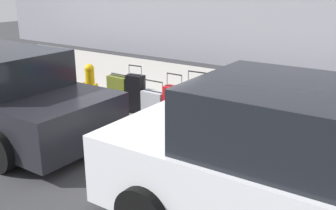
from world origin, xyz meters
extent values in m
plane|color=#333335|center=(0.00, 0.00, 0.00)|extent=(40.00, 40.00, 0.00)
cube|color=#ADA89E|center=(0.00, -2.50, 0.07)|extent=(18.00, 5.00, 0.14)
cube|color=black|center=(-3.49, -0.44, 0.53)|extent=(0.48, 0.19, 0.77)
cube|color=black|center=(-3.49, -0.44, 0.53)|extent=(0.49, 0.04, 0.79)
cylinder|color=gray|center=(-3.70, -0.44, 1.01)|extent=(0.02, 0.02, 0.21)
cylinder|color=gray|center=(-3.28, -0.44, 1.01)|extent=(0.02, 0.02, 0.21)
cylinder|color=black|center=(-3.49, -0.44, 1.12)|extent=(0.42, 0.03, 0.02)
cylinder|color=black|center=(-3.70, -0.44, 0.16)|extent=(0.04, 0.02, 0.04)
cylinder|color=black|center=(-3.28, -0.44, 0.16)|extent=(0.04, 0.02, 0.04)
cube|color=#59601E|center=(-2.98, -0.54, 0.50)|extent=(0.44, 0.26, 0.72)
cube|color=black|center=(-2.98, -0.54, 0.50)|extent=(0.44, 0.06, 0.73)
cylinder|color=gray|center=(-3.17, -0.53, 0.99)|extent=(0.02, 0.02, 0.26)
cylinder|color=gray|center=(-2.80, -0.54, 0.99)|extent=(0.02, 0.02, 0.26)
cylinder|color=black|center=(-2.98, -0.54, 1.12)|extent=(0.37, 0.04, 0.02)
cylinder|color=black|center=(-3.17, -0.53, 0.16)|extent=(0.04, 0.02, 0.04)
cylinder|color=black|center=(-2.79, -0.54, 0.16)|extent=(0.04, 0.02, 0.04)
cube|color=#0F606B|center=(-2.53, -0.45, 0.44)|extent=(0.38, 0.27, 0.60)
cube|color=black|center=(-2.53, -0.45, 0.44)|extent=(0.37, 0.07, 0.61)
cylinder|color=gray|center=(-2.68, -0.44, 0.87)|extent=(0.02, 0.02, 0.26)
cylinder|color=gray|center=(-2.38, -0.46, 0.87)|extent=(0.02, 0.02, 0.26)
cylinder|color=black|center=(-2.53, -0.45, 1.01)|extent=(0.30, 0.05, 0.02)
cylinder|color=black|center=(-2.69, -0.44, 0.16)|extent=(0.05, 0.02, 0.04)
cylinder|color=black|center=(-2.38, -0.46, 0.16)|extent=(0.05, 0.02, 0.04)
cube|color=navy|center=(-2.05, -0.46, 0.49)|extent=(0.50, 0.20, 0.70)
cube|color=black|center=(-2.05, -0.46, 0.49)|extent=(0.51, 0.04, 0.71)
cylinder|color=gray|center=(-2.27, -0.46, 0.86)|extent=(0.02, 0.02, 0.04)
cylinder|color=gray|center=(-1.83, -0.46, 0.86)|extent=(0.02, 0.02, 0.04)
cylinder|color=black|center=(-2.05, -0.46, 0.88)|extent=(0.44, 0.03, 0.02)
cylinder|color=black|center=(-2.27, -0.46, 0.16)|extent=(0.04, 0.02, 0.04)
cylinder|color=black|center=(-1.82, -0.46, 0.16)|extent=(0.04, 0.02, 0.04)
cube|color=maroon|center=(-1.53, -0.51, 0.51)|extent=(0.44, 0.22, 0.73)
cube|color=black|center=(-1.53, -0.51, 0.51)|extent=(0.44, 0.06, 0.75)
cylinder|color=gray|center=(-1.71, -0.52, 1.02)|extent=(0.02, 0.02, 0.29)
cylinder|color=gray|center=(-1.34, -0.50, 1.02)|extent=(0.02, 0.02, 0.29)
cylinder|color=black|center=(-1.53, -0.51, 1.16)|extent=(0.37, 0.05, 0.02)
cylinder|color=black|center=(-1.72, -0.52, 0.16)|extent=(0.05, 0.02, 0.04)
cylinder|color=black|center=(-1.34, -0.50, 0.16)|extent=(0.05, 0.02, 0.04)
cube|color=red|center=(-1.06, -0.46, 0.48)|extent=(0.39, 0.23, 0.69)
cube|color=black|center=(-1.06, -0.46, 0.48)|extent=(0.40, 0.05, 0.70)
cylinder|color=gray|center=(-1.23, -0.46, 0.95)|extent=(0.02, 0.02, 0.24)
cylinder|color=gray|center=(-0.90, -0.46, 0.95)|extent=(0.02, 0.02, 0.24)
cylinder|color=black|center=(-1.06, -0.46, 1.07)|extent=(0.33, 0.03, 0.02)
cylinder|color=black|center=(-1.23, -0.46, 0.16)|extent=(0.04, 0.02, 0.04)
cylinder|color=black|center=(-0.89, -0.46, 0.16)|extent=(0.04, 0.02, 0.04)
cube|color=#9EA0A8|center=(-0.58, -0.47, 0.40)|extent=(0.48, 0.25, 0.52)
cube|color=black|center=(-0.58, -0.47, 0.40)|extent=(0.48, 0.05, 0.53)
cylinder|color=gray|center=(-0.78, -0.47, 0.76)|extent=(0.02, 0.02, 0.21)
cylinder|color=gray|center=(-0.37, -0.47, 0.76)|extent=(0.02, 0.02, 0.21)
cylinder|color=black|center=(-0.58, -0.47, 0.86)|extent=(0.41, 0.03, 0.02)
cylinder|color=black|center=(-0.79, -0.47, 0.16)|extent=(0.04, 0.02, 0.04)
cylinder|color=black|center=(-0.37, -0.47, 0.16)|extent=(0.04, 0.02, 0.04)
cube|color=black|center=(-0.11, -0.49, 0.53)|extent=(0.37, 0.24, 0.77)
cube|color=black|center=(-0.11, -0.49, 0.53)|extent=(0.36, 0.07, 0.79)
cylinder|color=gray|center=(-0.26, -0.50, 1.01)|extent=(0.02, 0.02, 0.19)
cylinder|color=gray|center=(0.04, -0.47, 1.01)|extent=(0.02, 0.02, 0.19)
cylinder|color=black|center=(-0.11, -0.49, 1.10)|extent=(0.30, 0.05, 0.02)
cylinder|color=black|center=(-0.26, -0.50, 0.16)|extent=(0.05, 0.02, 0.04)
cylinder|color=black|center=(0.04, -0.47, 0.16)|extent=(0.05, 0.02, 0.04)
cube|color=#59601E|center=(0.37, -0.54, 0.48)|extent=(0.51, 0.27, 0.67)
cube|color=black|center=(0.37, -0.54, 0.48)|extent=(0.51, 0.07, 0.69)
cylinder|color=gray|center=(0.15, -0.53, 0.83)|extent=(0.02, 0.02, 0.04)
cylinder|color=gray|center=(0.59, -0.55, 0.83)|extent=(0.02, 0.02, 0.04)
cylinder|color=black|center=(0.37, -0.54, 0.85)|extent=(0.44, 0.04, 0.02)
cylinder|color=black|center=(0.15, -0.53, 0.16)|extent=(0.04, 0.02, 0.04)
cylinder|color=black|center=(0.60, -0.55, 0.16)|extent=(0.04, 0.02, 0.04)
cylinder|color=#D89E0C|center=(1.19, -0.49, 0.49)|extent=(0.20, 0.20, 0.69)
sphere|color=#D89E0C|center=(1.19, -0.49, 0.88)|extent=(0.21, 0.21, 0.21)
cylinder|color=#D89E0C|center=(1.34, -0.49, 0.52)|extent=(0.09, 0.10, 0.09)
cylinder|color=#D89E0C|center=(1.04, -0.49, 0.52)|extent=(0.09, 0.10, 0.09)
cylinder|color=brown|center=(1.81, -0.34, 0.47)|extent=(0.15, 0.15, 0.65)
cube|color=silver|center=(-4.03, 1.52, 0.60)|extent=(4.53, 1.94, 0.85)
cube|color=black|center=(-4.03, 1.52, 1.37)|extent=(2.37, 1.75, 0.69)
cylinder|color=black|center=(-2.62, 0.60, 0.32)|extent=(0.64, 0.23, 0.64)
cylinder|color=black|center=(0.05, 2.42, 0.32)|extent=(0.64, 0.23, 0.64)
cylinder|color=black|center=(0.07, 0.58, 0.32)|extent=(0.64, 0.23, 0.64)
camera|label=1|loc=(-4.91, 5.24, 2.68)|focal=41.19mm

